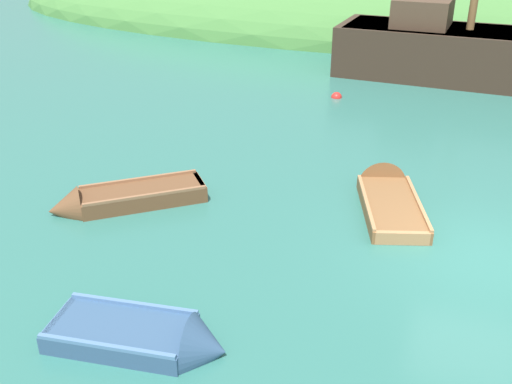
{
  "coord_description": "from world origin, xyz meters",
  "views": [
    {
      "loc": [
        -1.23,
        -11.12,
        6.53
      ],
      "look_at": [
        -5.22,
        0.8,
        0.32
      ],
      "focal_mm": 41.09,
      "sensor_mm": 36.0,
      "label": 1
    }
  ],
  "objects_px": {
    "rowboat_near_dock": "(387,197)",
    "buoy_red": "(336,97)",
    "rowboat_outer_left": "(120,201)",
    "rowboat_outer_right": "(152,340)"
  },
  "relations": [
    {
      "from": "rowboat_near_dock",
      "to": "rowboat_outer_left",
      "type": "distance_m",
      "value": 6.45
    },
    {
      "from": "rowboat_outer_right",
      "to": "rowboat_outer_left",
      "type": "distance_m",
      "value": 5.21
    },
    {
      "from": "rowboat_outer_right",
      "to": "rowboat_outer_left",
      "type": "relative_size",
      "value": 0.87
    },
    {
      "from": "rowboat_near_dock",
      "to": "buoy_red",
      "type": "xyz_separation_m",
      "value": [
        -2.86,
        7.98,
        -0.09
      ]
    },
    {
      "from": "rowboat_near_dock",
      "to": "buoy_red",
      "type": "relative_size",
      "value": 9.16
    },
    {
      "from": "rowboat_near_dock",
      "to": "rowboat_outer_left",
      "type": "xyz_separation_m",
      "value": [
        -6.03,
        -2.3,
        0.04
      ]
    },
    {
      "from": "rowboat_outer_right",
      "to": "rowboat_outer_left",
      "type": "height_order",
      "value": "rowboat_outer_right"
    },
    {
      "from": "rowboat_near_dock",
      "to": "rowboat_outer_left",
      "type": "height_order",
      "value": "rowboat_near_dock"
    },
    {
      "from": "rowboat_outer_left",
      "to": "buoy_red",
      "type": "relative_size",
      "value": 8.69
    },
    {
      "from": "rowboat_near_dock",
      "to": "buoy_red",
      "type": "distance_m",
      "value": 8.47
    }
  ]
}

